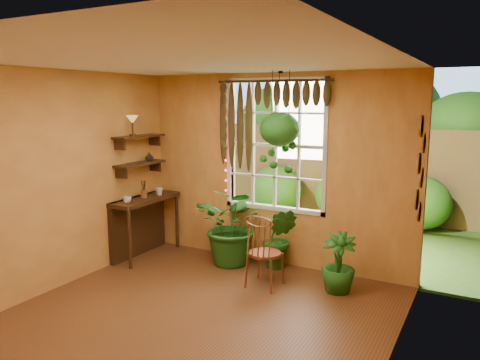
# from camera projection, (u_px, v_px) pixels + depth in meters

# --- Properties ---
(floor) EXTENTS (4.50, 4.50, 0.00)m
(floor) POSITION_uv_depth(u_px,v_px,m) (184.00, 327.00, 4.86)
(floor) COLOR brown
(floor) RESTS_ON ground
(ceiling) EXTENTS (4.50, 4.50, 0.00)m
(ceiling) POSITION_uv_depth(u_px,v_px,m) (178.00, 60.00, 4.40)
(ceiling) COLOR white
(ceiling) RESTS_ON wall_back
(wall_back) EXTENTS (4.00, 0.00, 4.00)m
(wall_back) POSITION_uv_depth(u_px,v_px,m) (274.00, 170.00, 6.57)
(wall_back) COLOR gold
(wall_back) RESTS_ON floor
(wall_left) EXTENTS (0.00, 4.50, 4.50)m
(wall_left) POSITION_uv_depth(u_px,v_px,m) (43.00, 183.00, 5.57)
(wall_left) COLOR gold
(wall_left) RESTS_ON floor
(wall_right) EXTENTS (0.00, 4.50, 4.50)m
(wall_right) POSITION_uv_depth(u_px,v_px,m) (388.00, 226.00, 3.69)
(wall_right) COLOR gold
(wall_right) RESTS_ON floor
(window) EXTENTS (1.52, 0.10, 1.86)m
(window) POSITION_uv_depth(u_px,v_px,m) (276.00, 145.00, 6.54)
(window) COLOR white
(window) RESTS_ON wall_back
(valance_vine) EXTENTS (1.70, 0.12, 1.10)m
(valance_vine) POSITION_uv_depth(u_px,v_px,m) (267.00, 104.00, 6.38)
(valance_vine) COLOR #38200F
(valance_vine) RESTS_ON window
(string_lights) EXTENTS (0.03, 0.03, 1.54)m
(string_lights) POSITION_uv_depth(u_px,v_px,m) (226.00, 140.00, 6.81)
(string_lights) COLOR #FF2633
(string_lights) RESTS_ON window
(wall_plates) EXTENTS (0.04, 0.32, 1.10)m
(wall_plates) POSITION_uv_depth(u_px,v_px,m) (420.00, 171.00, 5.21)
(wall_plates) COLOR beige
(wall_plates) RESTS_ON wall_right
(counter_ledge) EXTENTS (0.40, 1.20, 0.90)m
(counter_ledge) POSITION_uv_depth(u_px,v_px,m) (140.00, 219.00, 7.05)
(counter_ledge) COLOR #38200F
(counter_ledge) RESTS_ON floor
(shelf_lower) EXTENTS (0.25, 0.90, 0.04)m
(shelf_lower) POSITION_uv_depth(u_px,v_px,m) (140.00, 164.00, 6.88)
(shelf_lower) COLOR #38200F
(shelf_lower) RESTS_ON wall_left
(shelf_upper) EXTENTS (0.25, 0.90, 0.04)m
(shelf_upper) POSITION_uv_depth(u_px,v_px,m) (139.00, 136.00, 6.82)
(shelf_upper) COLOR #38200F
(shelf_upper) RESTS_ON wall_left
(backyard) EXTENTS (14.00, 10.00, 12.00)m
(backyard) POSITION_uv_depth(u_px,v_px,m) (369.00, 147.00, 10.48)
(backyard) COLOR #2E5B1A
(backyard) RESTS_ON ground
(windsor_chair) EXTENTS (0.41, 0.44, 1.09)m
(windsor_chair) POSITION_uv_depth(u_px,v_px,m) (264.00, 263.00, 5.86)
(windsor_chair) COLOR maroon
(windsor_chair) RESTS_ON floor
(potted_plant_left) EXTENTS (1.06, 0.93, 1.14)m
(potted_plant_left) POSITION_uv_depth(u_px,v_px,m) (234.00, 226.00, 6.62)
(potted_plant_left) COLOR #155119
(potted_plant_left) RESTS_ON floor
(potted_plant_mid) EXTENTS (0.55, 0.48, 0.86)m
(potted_plant_mid) POSITION_uv_depth(u_px,v_px,m) (279.00, 238.00, 6.49)
(potted_plant_mid) COLOR #155119
(potted_plant_mid) RESTS_ON floor
(potted_plant_right) EXTENTS (0.51, 0.51, 0.73)m
(potted_plant_right) POSITION_uv_depth(u_px,v_px,m) (338.00, 263.00, 5.70)
(potted_plant_right) COLOR #155119
(potted_plant_right) RESTS_ON floor
(hanging_basket) EXTENTS (0.53, 0.53, 1.34)m
(hanging_basket) POSITION_uv_depth(u_px,v_px,m) (280.00, 133.00, 6.13)
(hanging_basket) COLOR black
(hanging_basket) RESTS_ON ceiling
(cup_a) EXTENTS (0.13, 0.13, 0.09)m
(cup_a) POSITION_uv_depth(u_px,v_px,m) (127.00, 200.00, 6.56)
(cup_a) COLOR silver
(cup_a) RESTS_ON counter_ledge
(cup_b) EXTENTS (0.14, 0.14, 0.11)m
(cup_b) POSITION_uv_depth(u_px,v_px,m) (159.00, 192.00, 7.09)
(cup_b) COLOR beige
(cup_b) RESTS_ON counter_ledge
(brush_jar) EXTENTS (0.09, 0.09, 0.33)m
(brush_jar) POSITION_uv_depth(u_px,v_px,m) (144.00, 189.00, 6.89)
(brush_jar) COLOR brown
(brush_jar) RESTS_ON counter_ledge
(shelf_vase) EXTENTS (0.16, 0.16, 0.13)m
(shelf_vase) POSITION_uv_depth(u_px,v_px,m) (149.00, 157.00, 7.04)
(shelf_vase) COLOR #B2AD99
(shelf_vase) RESTS_ON shelf_lower
(tiffany_lamp) EXTENTS (0.18, 0.18, 0.29)m
(tiffany_lamp) POSITION_uv_depth(u_px,v_px,m) (132.00, 121.00, 6.64)
(tiffany_lamp) COLOR #563618
(tiffany_lamp) RESTS_ON shelf_upper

